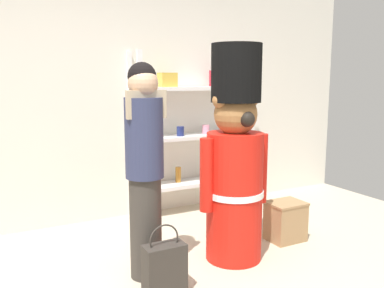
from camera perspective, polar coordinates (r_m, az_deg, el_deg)
back_wall at (r=4.44m, az=-12.34°, el=6.28°), size 6.40×0.12×2.60m
merchandise_shelf at (r=4.63m, az=-0.04°, el=1.55°), size 1.40×0.35×1.78m
teddy_bear_guard at (r=3.38m, az=5.94°, el=-2.47°), size 0.64×0.48×1.77m
person_shopper at (r=3.06m, az=-6.56°, el=-2.72°), size 0.30×0.28×1.62m
shopping_bag at (r=3.01m, az=-3.82°, el=-16.78°), size 0.29×0.15×0.51m
display_crate at (r=4.01m, az=12.76°, el=-10.31°), size 0.34×0.27×0.37m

